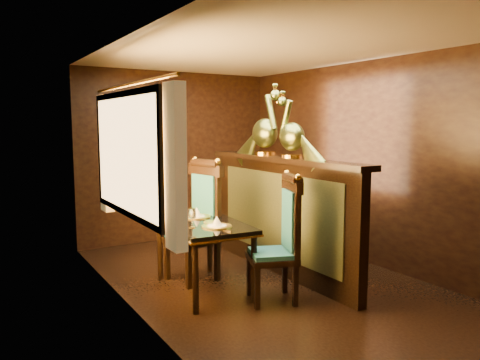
{
  "coord_description": "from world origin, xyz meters",
  "views": [
    {
      "loc": [
        -2.84,
        -3.99,
        1.73
      ],
      "look_at": [
        -0.2,
        0.34,
        1.12
      ],
      "focal_mm": 35.0,
      "sensor_mm": 36.0,
      "label": 1
    }
  ],
  "objects_px": {
    "peacock_left": "(292,124)",
    "peacock_right": "(265,120)",
    "chair_left": "(284,234)",
    "dining_table": "(203,229)",
    "chair_right": "(201,216)"
  },
  "relations": [
    {
      "from": "peacock_left",
      "to": "peacock_right",
      "type": "relative_size",
      "value": 0.89
    },
    {
      "from": "chair_left",
      "to": "peacock_right",
      "type": "distance_m",
      "value": 1.6
    },
    {
      "from": "dining_table",
      "to": "chair_left",
      "type": "relative_size",
      "value": 1.01
    },
    {
      "from": "dining_table",
      "to": "peacock_left",
      "type": "xyz_separation_m",
      "value": [
        1.03,
        -0.15,
        1.08
      ]
    },
    {
      "from": "chair_left",
      "to": "chair_right",
      "type": "distance_m",
      "value": 1.11
    },
    {
      "from": "chair_left",
      "to": "peacock_left",
      "type": "height_order",
      "value": "peacock_left"
    },
    {
      "from": "dining_table",
      "to": "peacock_right",
      "type": "distance_m",
      "value": 1.57
    },
    {
      "from": "chair_left",
      "to": "dining_table",
      "type": "bearing_deg",
      "value": 150.58
    },
    {
      "from": "dining_table",
      "to": "chair_left",
      "type": "distance_m",
      "value": 0.86
    },
    {
      "from": "chair_left",
      "to": "peacock_left",
      "type": "relative_size",
      "value": 1.72
    },
    {
      "from": "chair_right",
      "to": "peacock_right",
      "type": "height_order",
      "value": "peacock_right"
    },
    {
      "from": "chair_right",
      "to": "peacock_right",
      "type": "bearing_deg",
      "value": -12.0
    },
    {
      "from": "dining_table",
      "to": "peacock_right",
      "type": "height_order",
      "value": "peacock_right"
    },
    {
      "from": "chair_left",
      "to": "peacock_left",
      "type": "bearing_deg",
      "value": 67.72
    },
    {
      "from": "dining_table",
      "to": "peacock_left",
      "type": "height_order",
      "value": "peacock_left"
    }
  ]
}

